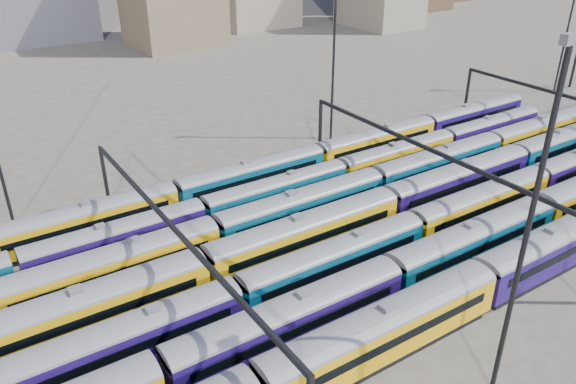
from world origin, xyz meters
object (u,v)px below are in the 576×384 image
rake_2 (414,226)px  mast_2 (529,224)px  rake_0 (560,241)px  rake_1 (290,317)px

rake_2 → mast_2: mast_2 is taller
rake_0 → rake_1: 28.10m
rake_0 → mast_2: size_ratio=6.10×
rake_2 → mast_2: (-8.55, -17.00, 11.36)m
mast_2 → rake_0: bearing=21.4°
rake_1 → rake_2: bearing=15.2°
rake_0 → mast_2: (-17.85, -7.00, 11.08)m
rake_0 → mast_2: bearing=-158.6°
rake_0 → mast_2: mast_2 is taller
rake_1 → rake_2: (18.36, 5.00, -0.15)m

